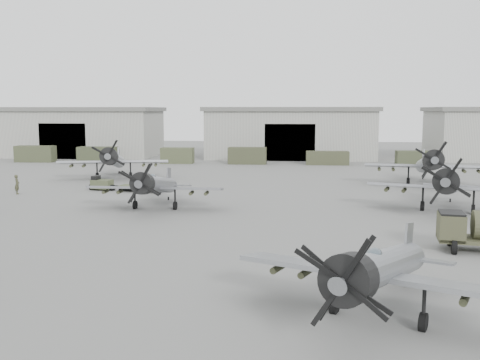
% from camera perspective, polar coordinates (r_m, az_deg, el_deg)
% --- Properties ---
extents(ground, '(220.00, 220.00, 0.00)m').
position_cam_1_polar(ground, '(32.33, 4.84, -7.26)').
color(ground, slate).
rests_on(ground, ground).
extents(hangar_left, '(29.00, 14.80, 8.70)m').
position_cam_1_polar(hangar_left, '(100.86, -16.86, 4.98)').
color(hangar_left, '#B1B2A7').
rests_on(hangar_left, ground).
extents(hangar_center, '(29.00, 14.80, 8.70)m').
position_cam_1_polar(hangar_center, '(93.31, 5.36, 5.09)').
color(hangar_center, '#B1B2A7').
rests_on(hangar_center, ground).
extents(support_truck_0, '(6.15, 2.20, 2.57)m').
position_cam_1_polar(support_truck_0, '(91.12, -20.99, 2.62)').
color(support_truck_0, '#3E442C').
rests_on(support_truck_0, ground).
extents(support_truck_1, '(6.02, 2.20, 2.47)m').
position_cam_1_polar(support_truck_1, '(87.06, -14.97, 2.63)').
color(support_truck_1, '#383E28').
rests_on(support_truck_1, ground).
extents(support_truck_2, '(4.98, 2.20, 2.42)m').
position_cam_1_polar(support_truck_2, '(83.45, -6.69, 2.61)').
color(support_truck_2, '#434930').
rests_on(support_truck_2, ground).
extents(support_truck_3, '(5.82, 2.20, 2.54)m').
position_cam_1_polar(support_truck_3, '(81.84, 0.79, 2.61)').
color(support_truck_3, '#3A3D28').
rests_on(support_truck_3, ground).
extents(support_truck_4, '(6.38, 2.20, 2.03)m').
position_cam_1_polar(support_truck_4, '(81.76, 9.30, 2.33)').
color(support_truck_4, '#3A3D28').
rests_on(support_truck_4, ground).
extents(support_truck_5, '(5.83, 2.20, 2.19)m').
position_cam_1_polar(support_truck_5, '(83.64, 18.28, 2.22)').
color(support_truck_5, '#393E29').
rests_on(support_truck_5, ground).
extents(aircraft_near_1, '(11.28, 10.23, 4.63)m').
position_cam_1_polar(aircraft_near_1, '(21.48, 14.46, -9.28)').
color(aircraft_near_1, gray).
rests_on(aircraft_near_1, ground).
extents(aircraft_mid_1, '(11.27, 10.14, 4.53)m').
position_cam_1_polar(aircraft_mid_1, '(44.70, -9.14, -0.52)').
color(aircraft_mid_1, gray).
rests_on(aircraft_mid_1, ground).
extents(aircraft_mid_2, '(12.67, 11.41, 5.08)m').
position_cam_1_polar(aircraft_mid_2, '(45.95, 21.34, -0.41)').
color(aircraft_mid_2, '#919399').
rests_on(aircraft_mid_2, ground).
extents(aircraft_far_0, '(13.13, 11.82, 5.21)m').
position_cam_1_polar(aircraft_far_0, '(65.51, -13.36, 2.16)').
color(aircraft_far_0, '#9D9FA5').
rests_on(aircraft_far_0, ground).
extents(aircraft_far_1, '(13.71, 12.34, 5.44)m').
position_cam_1_polar(aircraft_far_1, '(61.47, 19.49, 1.70)').
color(aircraft_far_1, '#92959A').
rests_on(aircraft_far_1, ground).
extents(tug_trailer, '(7.66, 2.68, 1.52)m').
position_cam_1_polar(tug_trailer, '(56.06, -13.04, -0.55)').
color(tug_trailer, '#444A30').
rests_on(tug_trailer, ground).
extents(ground_crew, '(0.68, 0.82, 1.92)m').
position_cam_1_polar(ground_crew, '(56.77, -22.68, -0.44)').
color(ground_crew, '#3F4029').
rests_on(ground_crew, ground).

